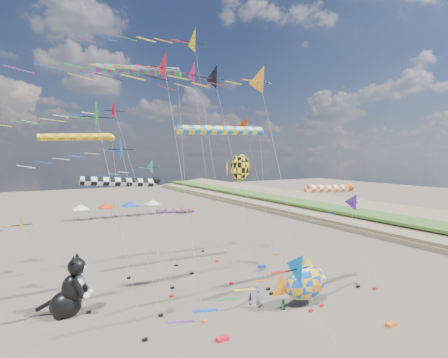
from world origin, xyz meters
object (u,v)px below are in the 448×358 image
child_green (283,305)px  child_blue (250,299)px  person_adult (259,299)px  fish_inflatable (305,283)px  parked_car (184,210)px  cat_inflatable (69,285)px

child_green → child_blue: size_ratio=0.96×
person_adult → child_blue: person_adult is taller
fish_inflatable → parked_car: size_ratio=1.80×
fish_inflatable → child_green: bearing=177.5°
fish_inflatable → child_blue: bearing=149.1°
person_adult → cat_inflatable: bearing=121.8°
child_green → parked_car: (12.61, 50.50, 0.06)m
cat_inflatable → person_adult: 15.99m
child_green → parked_car: parked_car is taller
fish_inflatable → child_green: size_ratio=5.92×
child_green → cat_inflatable: bearing=-174.1°
fish_inflatable → person_adult: (-3.90, 1.59, -1.22)m
parked_car → fish_inflatable: bearing=-172.5°
person_adult → child_green: person_adult is taller
cat_inflatable → parked_car: cat_inflatable is taller
fish_inflatable → child_blue: fish_inflatable is taller
fish_inflatable → person_adult: fish_inflatable is taller
child_green → child_blue: bearing=160.1°
cat_inflatable → child_green: size_ratio=5.07×
person_adult → child_green: bearing=-77.3°
child_blue → parked_car: size_ratio=0.32×
fish_inflatable → child_blue: 5.09m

